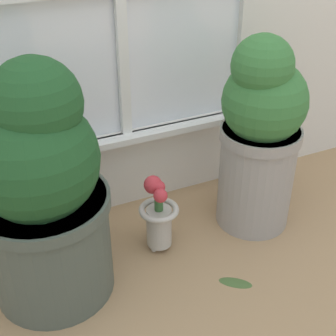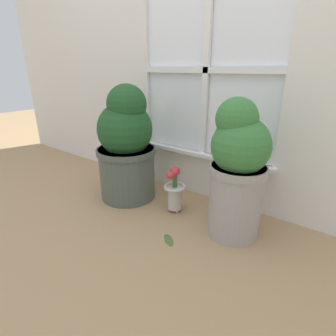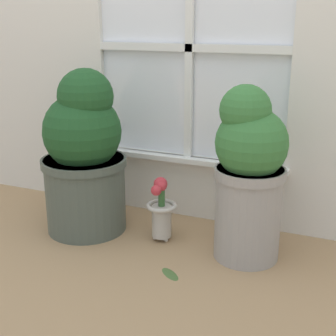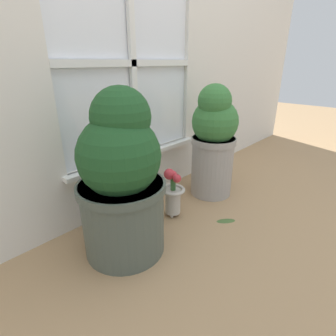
{
  "view_description": "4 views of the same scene",
  "coord_description": "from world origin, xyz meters",
  "views": [
    {
      "loc": [
        -0.51,
        -0.95,
        1.14
      ],
      "look_at": [
        0.02,
        0.21,
        0.34
      ],
      "focal_mm": 50.0,
      "sensor_mm": 36.0,
      "label": 1
    },
    {
      "loc": [
        0.84,
        -0.96,
        0.85
      ],
      "look_at": [
        -0.04,
        0.2,
        0.29
      ],
      "focal_mm": 28.0,
      "sensor_mm": 36.0,
      "label": 2
    },
    {
      "loc": [
        0.78,
        -1.54,
        0.97
      ],
      "look_at": [
        0.03,
        0.21,
        0.35
      ],
      "focal_mm": 50.0,
      "sensor_mm": 36.0,
      "label": 3
    },
    {
      "loc": [
        -1.01,
        -0.66,
        0.85
      ],
      "look_at": [
        -0.04,
        0.23,
        0.31
      ],
      "focal_mm": 28.0,
      "sensor_mm": 36.0,
      "label": 4
    }
  ],
  "objects": [
    {
      "name": "flower_vase",
      "position": [
        -0.01,
        0.23,
        0.14
      ],
      "size": [
        0.14,
        0.14,
        0.29
      ],
      "color": "#BCB7AD",
      "rests_on": "ground_plane"
    },
    {
      "name": "fallen_leaf",
      "position": [
        0.15,
        -0.04,
        0.0
      ],
      "size": [
        0.11,
        0.1,
        0.01
      ],
      "color": "#476633",
      "rests_on": "ground_plane"
    },
    {
      "name": "potted_plant_right",
      "position": [
        0.38,
        0.23,
        0.37
      ],
      "size": [
        0.29,
        0.29,
        0.73
      ],
      "color": "#9E9993",
      "rests_on": "ground_plane"
    },
    {
      "name": "potted_plant_left",
      "position": [
        -0.38,
        0.2,
        0.37
      ],
      "size": [
        0.39,
        0.39,
        0.76
      ],
      "color": "#4C564C",
      "rests_on": "ground_plane"
    },
    {
      "name": "ground_plane",
      "position": [
        0.0,
        0.0,
        0.0
      ],
      "size": [
        10.0,
        10.0,
        0.0
      ],
      "primitive_type": "plane",
      "color": "tan"
    }
  ]
}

